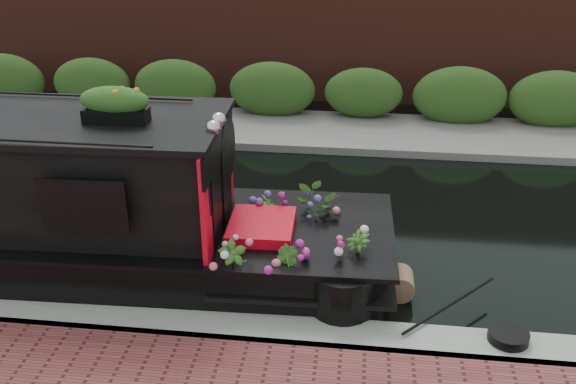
# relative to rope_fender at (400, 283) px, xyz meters

# --- Properties ---
(ground) EXTENTS (80.00, 80.00, 0.00)m
(ground) POSITION_rel_rope_fender_xyz_m (-2.97, 2.04, -0.20)
(ground) COLOR black
(ground) RESTS_ON ground
(near_bank_coping) EXTENTS (40.00, 0.60, 0.50)m
(near_bank_coping) POSITION_rel_rope_fender_xyz_m (-2.97, -1.26, -0.20)
(near_bank_coping) COLOR gray
(near_bank_coping) RESTS_ON ground
(far_bank_path) EXTENTS (40.00, 2.40, 0.34)m
(far_bank_path) POSITION_rel_rope_fender_xyz_m (-2.97, 6.24, -0.20)
(far_bank_path) COLOR slate
(far_bank_path) RESTS_ON ground
(far_hedge) EXTENTS (40.00, 1.10, 2.80)m
(far_hedge) POSITION_rel_rope_fender_xyz_m (-2.97, 7.14, -0.20)
(far_hedge) COLOR #274A18
(far_hedge) RESTS_ON ground
(far_brick_wall) EXTENTS (40.00, 1.00, 8.00)m
(far_brick_wall) POSITION_rel_rope_fender_xyz_m (-2.97, 9.24, -0.20)
(far_brick_wall) COLOR #4B2219
(far_brick_wall) RESTS_ON ground
(rope_fender) EXTENTS (0.39, 0.44, 0.39)m
(rope_fender) POSITION_rel_rope_fender_xyz_m (0.00, 0.00, 0.00)
(rope_fender) COLOR brown
(rope_fender) RESTS_ON ground
(coiled_mooring_rope) EXTENTS (0.49, 0.49, 0.12)m
(coiled_mooring_rope) POSITION_rel_rope_fender_xyz_m (1.24, -1.16, 0.11)
(coiled_mooring_rope) COLOR black
(coiled_mooring_rope) RESTS_ON near_bank_coping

